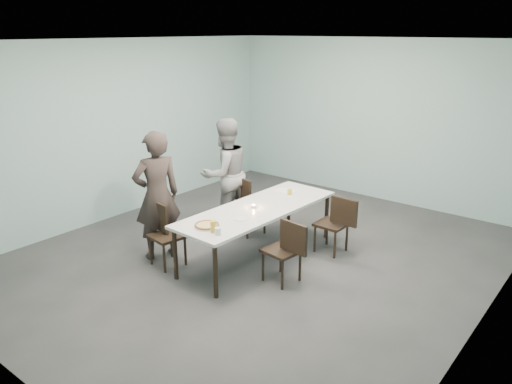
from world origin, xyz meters
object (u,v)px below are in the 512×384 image
Objects in this scene: chair_near_left at (164,230)px; beer_glass at (213,227)px; chair_far_left at (247,202)px; side_plate at (241,219)px; diner_far at (225,174)px; tealight at (254,206)px; diner_near at (157,196)px; table at (258,211)px; chair_near_right at (287,247)px; chair_far_right at (337,221)px; water_tumbler at (218,231)px; pizza at (207,225)px; amber_tumbler at (290,192)px.

beer_glass is at bearing 5.29° from chair_near_left.
side_plate is (0.82, -1.12, 0.25)m from chair_far_left.
diner_far is 1.28m from tealight.
tealight is (1.08, 0.82, -0.15)m from diner_near.
table is 3.03× the size of chair_near_right.
chair_far_right is (0.04, 1.20, 0.00)m from chair_near_right.
water_tumbler is (-0.60, -1.87, 0.29)m from chair_far_right.
diner_near is 32.93× the size of tealight.
diner_near is 10.24× the size of side_plate.
pizza is 4.25× the size of amber_tumbler.
chair_far_right is 4.83× the size of side_plate.
chair_near_left is at bearing -80.13° from chair_far_left.
diner_near is at bearing 20.78° from chair_near_right.
side_plate is 1.20× the size of beer_glass.
chair_near_left reaches higher than pizza.
amber_tumbler is (1.14, 1.62, -0.13)m from diner_near.
chair_far_right reaches higher than water_tumbler.
side_plate is at bearing -72.97° from tealight.
chair_near_right is at bearing -56.63° from amber_tumbler.
side_plate is 0.47m from tealight.
table is 0.97m from pizza.
diner_near is 23.05× the size of amber_tumbler.
pizza is 0.21m from beer_glass.
chair_near_right is at bearing 28.23° from chair_near_left.
chair_far_right is 9.67× the size of water_tumbler.
table is at bearing 45.81° from chair_far_right.
side_plate is at bearing 14.77° from chair_near_right.
diner_far reaches higher than chair_near_right.
water_tumbler is at bearing 56.84° from chair_near_right.
chair_far_right is 15.54× the size of tealight.
pizza is at bearing 9.92° from chair_near_left.
diner_far is at bearing -20.40° from chair_near_right.
amber_tumbler is at bearing -49.73° from chair_near_right.
chair_far_right is at bearing 55.25° from chair_near_left.
diner_near is at bearing 163.26° from chair_near_left.
chair_far_left and chair_far_right have the same top height.
chair_far_left is 15.54× the size of tealight.
tealight is at bearing -94.40° from amber_tumbler.
chair_far_left is 1.75m from pizza.
side_plate is (1.24, -1.09, -0.15)m from diner_far.
diner_near is 1.26m from beer_glass.
water_tumbler reaches higher than amber_tumbler.
chair_far_right is at bearing 110.64° from diner_far.
table is 1.05m from beer_glass.
chair_near_right reaches higher than tealight.
chair_near_left is 1.13m from side_plate.
chair_far_left is 1.90m from beer_glass.
diner_near reaches higher than chair_near_right.
table is at bearing 56.58° from chair_near_left.
beer_glass is (0.12, -1.04, 0.13)m from table.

